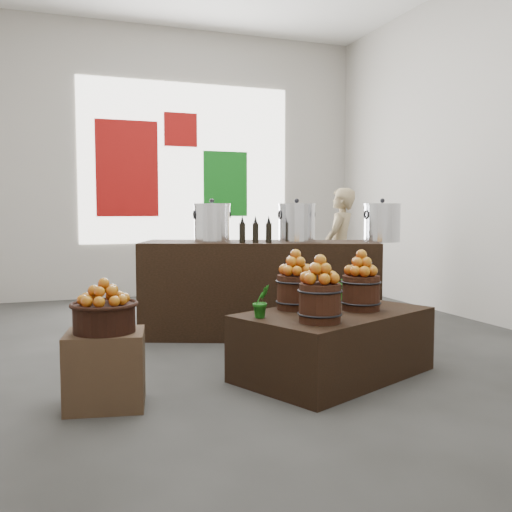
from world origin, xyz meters
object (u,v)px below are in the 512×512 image
object	(u,v)px
stock_pot_left	(212,224)
stock_pot_right	(382,224)
crate	(105,369)
shopper	(340,249)
display_table	(334,343)
wicker_basket	(104,318)
stock_pot_center	(297,224)
counter	(259,289)

from	to	relation	value
stock_pot_left	stock_pot_right	distance (m)	1.73
crate	shopper	distance (m)	4.32
display_table	crate	bearing A→B (deg)	160.13
wicker_basket	stock_pot_left	xyz separation A→B (m)	(1.24, 1.86, 0.57)
display_table	stock_pot_center	world-z (taller)	stock_pot_center
crate	display_table	world-z (taller)	display_table
stock_pot_left	shopper	world-z (taller)	shopper
wicker_basket	counter	distance (m)	2.38
crate	display_table	distance (m)	1.75
crate	stock_pot_left	xyz separation A→B (m)	(1.24, 1.86, 0.91)
crate	counter	world-z (taller)	counter
crate	counter	distance (m)	2.39
display_table	stock_pot_center	distance (m)	1.70
crate	stock_pot_center	size ratio (longest dim) A/B	1.36
display_table	stock_pot_right	xyz separation A→B (m)	(1.10, 1.09, 0.90)
stock_pot_right	shopper	distance (m)	1.69
counter	stock_pot_right	bearing A→B (deg)	-0.00
crate	wicker_basket	world-z (taller)	wicker_basket
wicker_basket	stock_pot_left	world-z (taller)	stock_pot_left
stock_pot_left	shopper	xyz separation A→B (m)	(1.99, 0.97, -0.37)
crate	stock_pot_left	world-z (taller)	stock_pot_left
stock_pot_left	shopper	size ratio (longest dim) A/B	0.23
counter	stock_pot_right	distance (m)	1.41
crate	shopper	bearing A→B (deg)	41.23
stock_pot_center	shopper	world-z (taller)	shopper
crate	stock_pot_right	size ratio (longest dim) A/B	1.36
display_table	stock_pot_left	bearing A→B (deg)	81.99
wicker_basket	stock_pot_center	xyz separation A→B (m)	(2.04, 1.54, 0.57)
crate	counter	xyz separation A→B (m)	(1.69, 1.68, 0.24)
crate	stock_pot_left	size ratio (longest dim) A/B	1.36
wicker_basket	display_table	bearing A→B (deg)	4.37
stock_pot_left	stock_pot_center	world-z (taller)	same
crate	wicker_basket	bearing A→B (deg)	0.00
stock_pot_right	stock_pot_left	bearing A→B (deg)	158.27
stock_pot_left	counter	bearing A→B (deg)	-21.73
shopper	crate	bearing A→B (deg)	-2.83
crate	shopper	world-z (taller)	shopper
stock_pot_center	shopper	xyz separation A→B (m)	(1.19, 1.29, -0.37)
stock_pot_left	stock_pot_right	size ratio (longest dim) A/B	1.00
wicker_basket	shopper	world-z (taller)	shopper
crate	stock_pot_left	bearing A→B (deg)	56.37
wicker_basket	stock_pot_center	distance (m)	2.62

